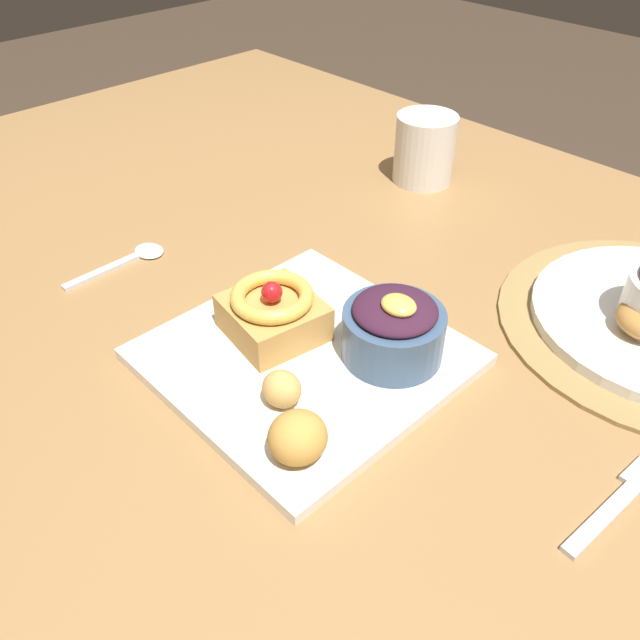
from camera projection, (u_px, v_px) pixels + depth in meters
name	position (u px, v px, depth m)	size (l,w,h in m)	color
ground_plane	(341.00, 601.00, 1.20)	(8.00, 8.00, 0.00)	#423326
dining_table	(351.00, 333.00, 0.79)	(1.52, 0.96, 0.73)	olive
front_plate	(305.00, 357.00, 0.62)	(0.26, 0.26, 0.01)	white
cake_slice	(273.00, 312.00, 0.63)	(0.10, 0.10, 0.06)	#C68E47
berry_ramekin	(393.00, 329.00, 0.60)	(0.10, 0.10, 0.07)	#3D5675
fritter_front	(282.00, 389.00, 0.56)	(0.04, 0.03, 0.03)	tan
fritter_middle	(298.00, 437.00, 0.51)	(0.05, 0.05, 0.04)	gold
fork	(622.00, 499.00, 0.50)	(0.03, 0.13, 0.00)	silver
spoon	(129.00, 259.00, 0.76)	(0.04, 0.13, 0.00)	silver
coffee_mug	(425.00, 149.00, 0.90)	(0.08, 0.08, 0.09)	silver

